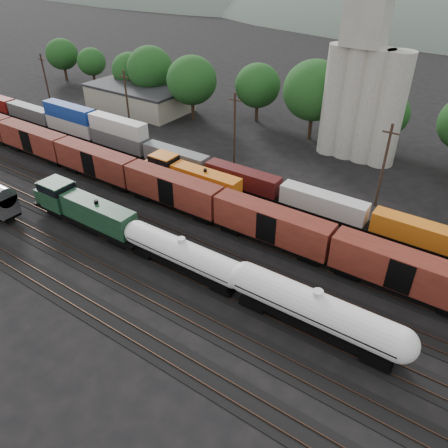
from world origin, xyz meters
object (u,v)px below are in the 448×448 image
Objects in this scene: green_locomotive at (81,208)px; tank_car_a at (182,253)px; grain_silo at (363,92)px; orange_locomotive at (188,176)px.

green_locomotive is 1.11× the size of tank_car_a.
grain_silo reaches higher than green_locomotive.
orange_locomotive is at bearing 126.38° from tank_car_a.
green_locomotive is 16.00m from orange_locomotive.
orange_locomotive is (5.56, 15.00, -0.16)m from green_locomotive.
orange_locomotive is at bearing -120.66° from grain_silo.
green_locomotive reaches higher than orange_locomotive.
green_locomotive is at bearing 180.00° from tank_car_a.
grain_silo is (4.36, 41.00, 8.67)m from tank_car_a.
tank_car_a is (16.61, -0.00, -0.18)m from green_locomotive.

